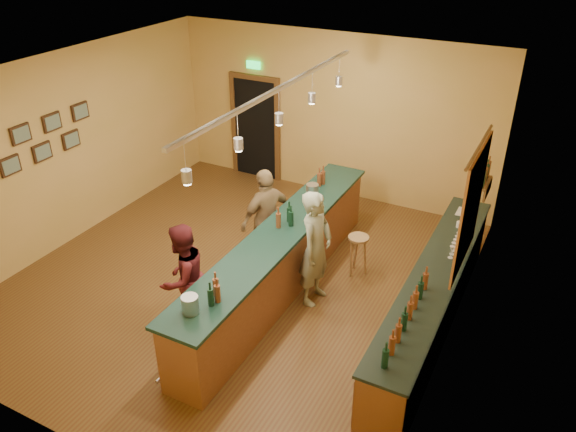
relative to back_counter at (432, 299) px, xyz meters
The scene contains 17 objects.
floor 3.01m from the back_counter, behind, with size 7.00×7.00×0.00m, color #5A3219.
ceiling 4.03m from the back_counter, behind, with size 6.50×7.00×0.02m, color silver.
wall_back 4.59m from the back_counter, 131.80° to the left, with size 6.50×0.02×3.20m, color gold.
wall_front 4.86m from the back_counter, 128.91° to the right, with size 6.50×0.02×3.20m, color gold.
wall_left 6.32m from the back_counter, behind, with size 0.02×7.00×3.20m, color gold.
wall_right 1.16m from the back_counter, 32.52° to the right, with size 0.02×7.00×3.20m, color gold.
doorway 5.75m from the back_counter, 144.79° to the left, with size 1.15×0.09×2.48m.
tapestry 1.41m from the back_counter, 40.29° to the left, with size 0.03×1.40×1.60m, color maroon.
bottle_shelf 2.10m from the back_counter, 83.32° to the left, with size 0.17×0.55×0.54m.
picture_grid 6.42m from the back_counter, behind, with size 0.06×2.20×0.70m, color #382111, non-canonical shape.
back_counter is the anchor object (origin of this frame).
tasting_bar 2.26m from the back_counter, behind, with size 0.73×5.10×1.38m.
pendant_track 3.36m from the back_counter, behind, with size 0.11×4.60×0.50m.
bartender 1.75m from the back_counter, behind, with size 0.65×0.42×1.77m, color gray.
customer_a 3.39m from the back_counter, 153.90° to the right, with size 0.77×0.60×1.58m, color #59191E.
customer_b 2.85m from the back_counter, behind, with size 0.98×0.41×1.67m, color #997A51.
bar_stool 1.59m from the back_counter, 150.23° to the left, with size 0.33×0.33×0.67m.
Camera 1 is at (4.03, -6.14, 5.17)m, focal length 35.00 mm.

